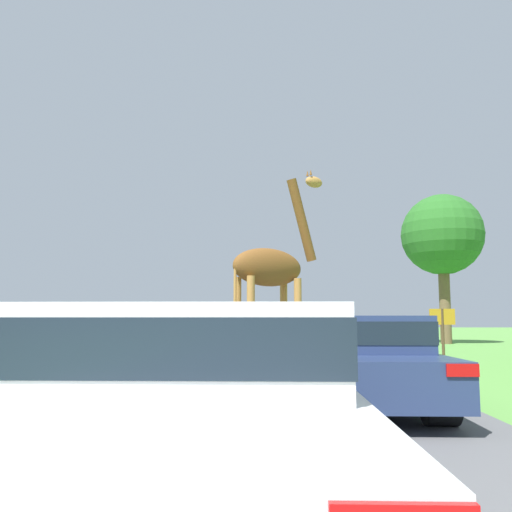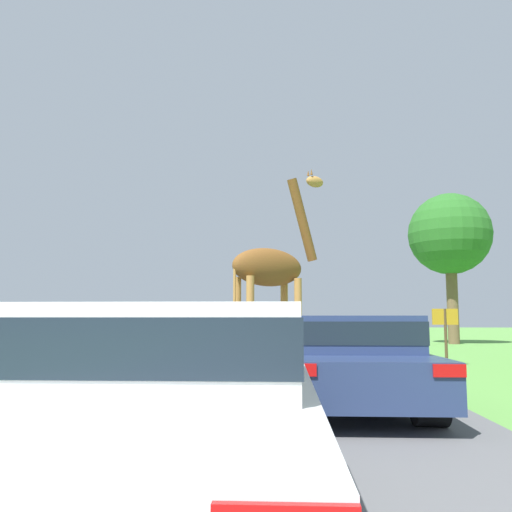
{
  "view_description": "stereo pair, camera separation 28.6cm",
  "coord_description": "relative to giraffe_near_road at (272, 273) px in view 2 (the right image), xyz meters",
  "views": [
    {
      "loc": [
        0.39,
        0.46,
        1.3
      ],
      "look_at": [
        -0.03,
        13.71,
        2.83
      ],
      "focal_mm": 38.0,
      "sensor_mm": 36.0,
      "label": 1
    },
    {
      "loc": [
        0.67,
        0.47,
        1.3
      ],
      "look_at": [
        -0.03,
        13.71,
        2.83
      ],
      "focal_mm": 38.0,
      "sensor_mm": 36.0,
      "label": 2
    }
  ],
  "objects": [
    {
      "name": "giraffe_near_road",
      "position": [
        0.0,
        0.0,
        0.0
      ],
      "size": [
        2.53,
        2.11,
        5.24
      ],
      "rotation": [
        0.0,
        0.0,
        -0.91
      ],
      "color": "#B77F3D",
      "rests_on": "ground"
    },
    {
      "name": "car_queue_right",
      "position": [
        0.73,
        6.28,
        -1.69
      ],
      "size": [
        1.75,
        4.58,
        1.34
      ],
      "color": "black",
      "rests_on": "ground"
    },
    {
      "name": "tree_right_cluster",
      "position": [
        8.9,
        15.01,
        3.19
      ],
      "size": [
        4.22,
        4.22,
        7.78
      ],
      "color": "brown",
      "rests_on": "ground"
    },
    {
      "name": "car_far_ahead",
      "position": [
        -2.75,
        15.86,
        -1.59
      ],
      "size": [
        1.86,
        4.24,
        1.54
      ],
      "color": "#144C28",
      "rests_on": "ground"
    },
    {
      "name": "car_lead_maroon",
      "position": [
        -0.43,
        -9.99,
        -1.67
      ],
      "size": [
        1.82,
        4.17,
        1.37
      ],
      "color": "silver",
      "rests_on": "ground"
    },
    {
      "name": "sign_post",
      "position": [
        4.73,
        1.95,
        -1.32
      ],
      "size": [
        0.7,
        0.08,
        1.56
      ],
      "color": "#4C3823",
      "rests_on": "ground"
    },
    {
      "name": "car_queue_left",
      "position": [
        1.28,
        -5.32,
        -1.7
      ],
      "size": [
        1.94,
        4.0,
        1.33
      ],
      "color": "navy",
      "rests_on": "ground"
    },
    {
      "name": "road",
      "position": [
        -0.36,
        16.22,
        -2.41
      ],
      "size": [
        6.57,
        120.0,
        0.0
      ],
      "color": "#5B5B5E",
      "rests_on": "ground"
    }
  ]
}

